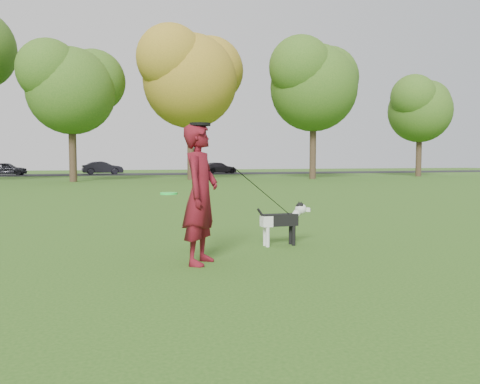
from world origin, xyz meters
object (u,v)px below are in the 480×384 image
object	(u,v)px
car_mid	(103,168)
car_right	(219,168)
car_left	(6,169)
dog	(284,219)
man	(201,194)

from	to	relation	value
car_mid	car_right	world-z (taller)	car_mid
car_left	car_mid	distance (m)	8.41
car_right	dog	bearing A→B (deg)	154.68
dog	car_mid	xyz separation A→B (m)	(-2.41, 39.64, 0.19)
car_mid	man	bearing A→B (deg)	174.88
dog	car_mid	bearing A→B (deg)	93.48
man	car_left	world-z (taller)	man
car_left	car_right	bearing A→B (deg)	-85.12
man	car_mid	xyz separation A→B (m)	(-0.76, 40.59, -0.34)
car_left	car_mid	bearing A→B (deg)	-85.12
car_left	dog	bearing A→B (deg)	-159.85
car_right	car_mid	bearing A→B (deg)	77.70
car_left	car_mid	world-z (taller)	car_mid
man	car_right	xyz separation A→B (m)	(10.81, 40.59, -0.40)
man	car_mid	size ratio (longest dim) A/B	0.52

